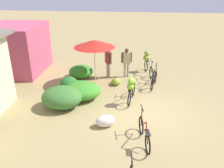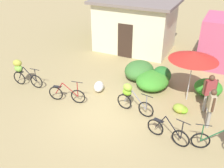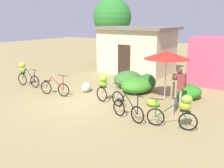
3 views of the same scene
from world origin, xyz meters
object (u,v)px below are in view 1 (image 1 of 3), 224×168
(bicycle_center_loaded, at_px, (131,88))
(person_vendor, at_px, (127,60))
(person_bystander, at_px, (108,59))
(banana_pile_on_ground, at_px, (116,82))
(market_umbrella, at_px, (94,44))
(bicycle_near_pile, at_px, (144,133))
(bicycle_rightmost, at_px, (147,61))
(shop_pink, at_px, (17,49))
(bicycle_by_shop, at_px, (154,80))
(produce_sack, at_px, (105,121))

(bicycle_center_loaded, relative_size, person_vendor, 1.04)
(person_bystander, bearing_deg, banana_pile_on_ground, -151.12)
(market_umbrella, relative_size, bicycle_near_pile, 1.36)
(market_umbrella, bearing_deg, bicycle_near_pile, -152.98)
(bicycle_rightmost, height_order, banana_pile_on_ground, bicycle_rightmost)
(shop_pink, bearing_deg, person_bystander, -95.69)
(person_bystander, bearing_deg, bicycle_center_loaded, -154.97)
(bicycle_by_shop, bearing_deg, shop_pink, 78.92)
(bicycle_by_shop, bearing_deg, produce_sack, 152.40)
(produce_sack, bearing_deg, bicycle_near_pile, -120.62)
(shop_pink, bearing_deg, bicycle_near_pile, -130.66)
(shop_pink, height_order, bicycle_rightmost, shop_pink)
(bicycle_by_shop, bearing_deg, bicycle_near_pile, 172.83)
(bicycle_near_pile, bearing_deg, bicycle_rightmost, -2.57)
(bicycle_near_pile, distance_m, bicycle_by_shop, 4.55)
(shop_pink, bearing_deg, person_vendor, -93.08)
(bicycle_center_loaded, bearing_deg, market_umbrella, 44.09)
(produce_sack, height_order, person_vendor, person_vendor)
(market_umbrella, xyz_separation_m, bicycle_rightmost, (1.75, -2.64, -1.35))
(bicycle_near_pile, relative_size, bicycle_by_shop, 1.06)
(shop_pink, distance_m, bicycle_center_loaded, 7.28)
(bicycle_rightmost, bearing_deg, bicycle_by_shop, -171.34)
(person_vendor, bearing_deg, market_umbrella, 124.42)
(produce_sack, bearing_deg, market_umbrella, 14.53)
(shop_pink, distance_m, bicycle_near_pile, 9.24)
(person_vendor, bearing_deg, bicycle_center_loaded, -173.49)
(bicycle_center_loaded, bearing_deg, bicycle_by_shop, -30.57)
(market_umbrella, height_order, bicycle_by_shop, market_umbrella)
(banana_pile_on_ground, bearing_deg, produce_sack, 178.88)
(bicycle_center_loaded, distance_m, bicycle_rightmost, 3.75)
(bicycle_near_pile, height_order, produce_sack, bicycle_near_pile)
(person_vendor, bearing_deg, shop_pink, 86.92)
(market_umbrella, relative_size, produce_sack, 3.20)
(bicycle_by_shop, height_order, person_vendor, person_vendor)
(bicycle_by_shop, height_order, person_bystander, person_bystander)
(person_bystander, bearing_deg, bicycle_rightmost, -66.73)
(produce_sack, bearing_deg, banana_pile_on_ground, -1.12)
(shop_pink, bearing_deg, market_umbrella, -106.53)
(shop_pink, bearing_deg, banana_pile_on_ground, -104.05)
(produce_sack, bearing_deg, bicycle_center_loaded, -24.61)
(bicycle_by_shop, height_order, banana_pile_on_ground, bicycle_by_shop)
(produce_sack, bearing_deg, bicycle_by_shop, -27.60)
(bicycle_rightmost, bearing_deg, shop_pink, 92.98)
(market_umbrella, xyz_separation_m, person_vendor, (1.04, -1.52, -1.10))
(banana_pile_on_ground, bearing_deg, bicycle_rightmost, -41.29)
(shop_pink, xyz_separation_m, market_umbrella, (-1.37, -4.62, 0.75))
(market_umbrella, height_order, person_bystander, market_umbrella)
(shop_pink, relative_size, market_umbrella, 1.43)
(market_umbrella, xyz_separation_m, banana_pile_on_ground, (-0.05, -1.06, -1.90))
(bicycle_center_loaded, bearing_deg, person_vendor, 6.51)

